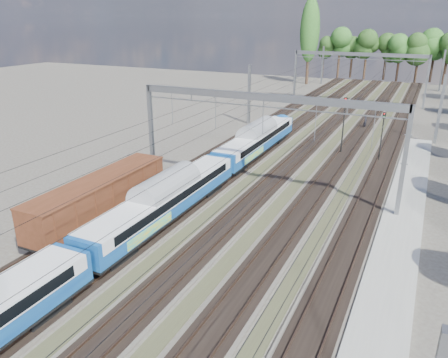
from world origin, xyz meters
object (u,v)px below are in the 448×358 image
at_px(freight_boxcar, 100,197).
at_px(signal_near, 344,119).
at_px(signal_far, 382,131).
at_px(emu_train, 163,196).
at_px(worker, 365,122).

bearing_deg(freight_boxcar, signal_near, 63.56).
xyz_separation_m(signal_near, signal_far, (4.36, -1.14, -0.68)).
bearing_deg(signal_far, signal_near, 158.97).
height_order(emu_train, worker, emu_train).
bearing_deg(worker, emu_train, 172.24).
relative_size(freight_boxcar, worker, 6.70).
height_order(emu_train, freight_boxcar, emu_train).
distance_m(freight_boxcar, worker, 42.09).
xyz_separation_m(emu_train, signal_near, (8.52, 24.41, 1.83)).
xyz_separation_m(freight_boxcar, worker, (13.67, 39.80, -1.11)).
relative_size(freight_boxcar, signal_near, 2.05).
distance_m(emu_train, worker, 39.12).
bearing_deg(emu_train, signal_near, 70.75).
bearing_deg(signal_near, worker, 83.55).
xyz_separation_m(freight_boxcar, signal_far, (17.38, 25.05, 1.35)).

